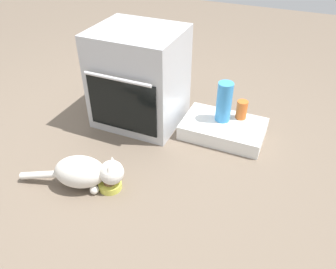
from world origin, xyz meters
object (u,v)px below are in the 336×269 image
at_px(food_bowl, 110,184).
at_px(water_bottle, 224,102).
at_px(oven, 139,78).
at_px(sauce_jar, 242,110).
at_px(pantry_cabinet, 223,129).
at_px(cat, 86,172).

relative_size(food_bowl, water_bottle, 0.47).
distance_m(oven, sauce_jar, 0.79).
height_order(pantry_cabinet, food_bowl, pantry_cabinet).
distance_m(pantry_cabinet, cat, 1.05).
bearing_deg(food_bowl, cat, -162.88).
height_order(cat, water_bottle, water_bottle).
distance_m(food_bowl, sauce_jar, 1.10).
xyz_separation_m(food_bowl, cat, (-0.13, -0.04, 0.09)).
height_order(water_bottle, sauce_jar, water_bottle).
distance_m(pantry_cabinet, water_bottle, 0.21).
bearing_deg(cat, oven, 76.11).
bearing_deg(oven, food_bowl, -76.97).
relative_size(oven, water_bottle, 2.39).
xyz_separation_m(pantry_cabinet, cat, (-0.61, -0.85, 0.06)).
xyz_separation_m(oven, sauce_jar, (0.75, 0.15, -0.18)).
distance_m(oven, pantry_cabinet, 0.73).
bearing_deg(pantry_cabinet, oven, -176.48).
xyz_separation_m(oven, pantry_cabinet, (0.66, 0.04, -0.30)).
distance_m(cat, sauce_jar, 1.20).
bearing_deg(pantry_cabinet, cat, -125.89).
height_order(food_bowl, cat, cat).
bearing_deg(water_bottle, food_bowl, -118.49).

